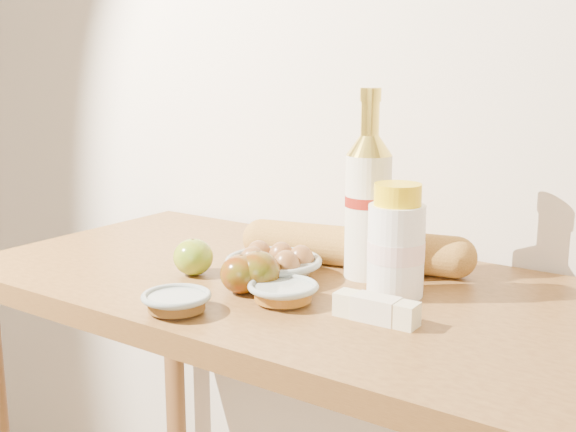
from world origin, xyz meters
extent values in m
cube|color=silver|center=(0.00, 1.51, 1.30)|extent=(3.50, 0.02, 2.60)
cube|color=olive|center=(0.00, 1.18, 0.88)|extent=(1.20, 0.60, 0.04)
cylinder|color=brown|center=(-0.55, 1.43, 0.43)|extent=(0.05, 0.05, 0.86)
cylinder|color=#EEE7CA|center=(0.08, 1.27, 1.01)|extent=(0.09, 0.09, 0.21)
cylinder|color=maroon|center=(0.08, 1.27, 1.04)|extent=(0.09, 0.09, 0.02)
cone|color=gold|center=(0.08, 1.27, 1.13)|extent=(0.09, 0.09, 0.03)
cylinder|color=gold|center=(0.08, 1.27, 1.18)|extent=(0.04, 0.04, 0.06)
cylinder|color=gold|center=(0.08, 1.27, 1.22)|extent=(0.04, 0.04, 0.02)
cylinder|color=white|center=(0.17, 1.21, 0.97)|extent=(0.11, 0.11, 0.15)
cylinder|color=#FFDAD5|center=(0.17, 1.21, 0.97)|extent=(0.11, 0.11, 0.03)
cylinder|color=yellow|center=(0.17, 1.21, 1.07)|extent=(0.09, 0.09, 0.03)
torus|color=gray|center=(-0.04, 1.16, 0.93)|extent=(0.20, 0.20, 0.01)
ellipsoid|color=brown|center=(-0.07, 1.14, 0.93)|extent=(0.06, 0.06, 0.06)
ellipsoid|color=brown|center=(-0.01, 1.15, 0.93)|extent=(0.06, 0.06, 0.06)
ellipsoid|color=brown|center=(-0.05, 1.20, 0.93)|extent=(0.06, 0.06, 0.06)
ellipsoid|color=brown|center=(-0.09, 1.18, 0.93)|extent=(0.06, 0.06, 0.06)
ellipsoid|color=brown|center=(-0.01, 1.20, 0.93)|extent=(0.06, 0.06, 0.06)
cylinder|color=gold|center=(0.03, 1.31, 0.94)|extent=(0.38, 0.16, 0.07)
sphere|color=gold|center=(-0.15, 1.27, 0.94)|extent=(0.09, 0.09, 0.07)
sphere|color=gold|center=(0.21, 1.35, 0.94)|extent=(0.09, 0.09, 0.07)
ellipsoid|color=#A19820|center=(-0.17, 1.10, 0.93)|extent=(0.08, 0.08, 0.06)
cylinder|color=#50371A|center=(-0.17, 1.10, 0.96)|extent=(0.01, 0.01, 0.01)
ellipsoid|color=#800606|center=(-0.04, 1.07, 0.93)|extent=(0.08, 0.08, 0.06)
cylinder|color=#452D17|center=(-0.04, 1.07, 0.96)|extent=(0.01, 0.01, 0.01)
ellipsoid|color=maroon|center=(-0.02, 1.09, 0.93)|extent=(0.10, 0.10, 0.07)
cylinder|color=#453117|center=(-0.02, 1.09, 0.96)|extent=(0.01, 0.01, 0.01)
torus|color=gray|center=(-0.06, 0.95, 0.93)|extent=(0.13, 0.13, 0.01)
cylinder|color=brown|center=(-0.06, 0.95, 0.91)|extent=(0.10, 0.10, 0.02)
torus|color=#95A39D|center=(0.04, 1.07, 0.93)|extent=(0.15, 0.15, 0.01)
cylinder|color=brown|center=(0.04, 1.07, 0.92)|extent=(0.12, 0.12, 0.02)
cube|color=beige|center=(0.20, 1.09, 0.92)|extent=(0.13, 0.04, 0.04)
cube|color=beige|center=(0.20, 1.09, 0.92)|extent=(0.07, 0.04, 0.04)
camera|label=1|loc=(0.67, 0.20, 1.27)|focal=45.00mm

